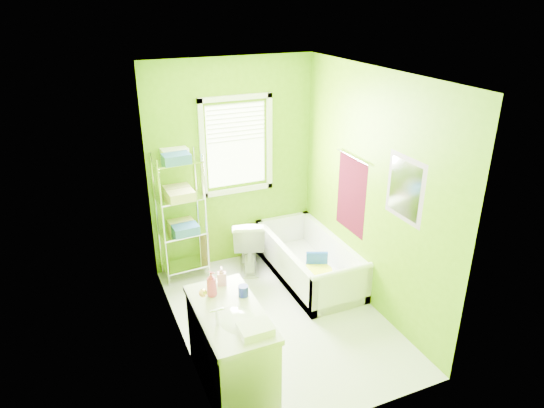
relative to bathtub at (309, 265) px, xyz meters
name	(u,v)px	position (x,y,z in m)	size (l,w,h in m)	color
ground	(280,318)	(-0.67, -0.62, -0.17)	(2.90, 2.90, 0.00)	silver
room_envelope	(281,186)	(-0.67, -0.62, 1.38)	(2.14, 2.94, 2.62)	#5C9107
window	(236,140)	(-0.62, 0.81, 1.45)	(0.92, 0.05, 1.22)	white
door	(210,317)	(-1.71, -1.62, 0.83)	(0.09, 0.80, 2.00)	white
right_wall_decor	(371,192)	(0.36, -0.64, 1.15)	(0.04, 1.48, 1.17)	#430716
bathtub	(309,265)	(0.00, 0.00, 0.00)	(0.76, 1.62, 0.52)	white
toilet	(248,242)	(-0.60, 0.53, 0.19)	(0.40, 0.70, 0.71)	white
vanity	(231,346)	(-1.46, -1.34, 0.26)	(0.54, 1.05, 1.04)	silver
wire_shelf_unit	(181,202)	(-1.38, 0.66, 0.82)	(0.56, 0.45, 1.62)	silver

